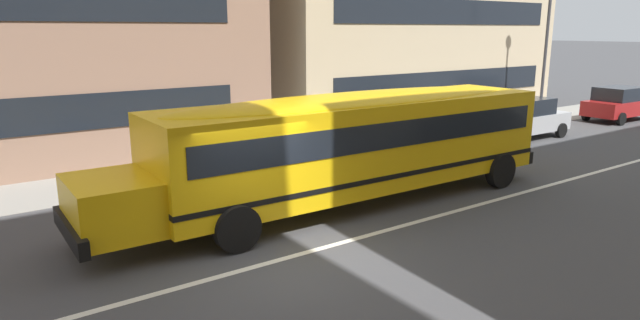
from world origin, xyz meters
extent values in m
plane|color=#424244|center=(0.00, 0.00, 0.00)|extent=(400.00, 400.00, 0.00)
cube|color=gray|center=(0.00, 7.51, 0.01)|extent=(120.00, 3.00, 0.01)
cube|color=silver|center=(0.00, 0.00, 0.00)|extent=(110.00, 0.16, 0.01)
cube|color=yellow|center=(3.69, 1.99, 1.56)|extent=(10.77, 2.62, 2.15)
cube|color=yellow|center=(-2.46, 2.10, 1.02)|extent=(1.59, 2.07, 1.07)
cube|color=black|center=(-3.24, 2.11, 0.66)|extent=(0.24, 2.44, 0.35)
cube|color=black|center=(9.13, 1.90, 0.66)|extent=(0.24, 2.44, 0.35)
cube|color=black|center=(3.69, 1.99, 1.95)|extent=(10.13, 2.65, 0.62)
cube|color=black|center=(3.69, 1.99, 0.93)|extent=(10.79, 2.65, 0.12)
ellipsoid|color=yellow|center=(3.69, 1.99, 2.63)|extent=(10.34, 2.42, 0.35)
cylinder|color=red|center=(0.28, 3.45, 1.45)|extent=(0.44, 0.44, 0.03)
cylinder|color=black|center=(-0.41, 0.84, 0.49)|extent=(0.98, 0.29, 0.98)
cylinder|color=black|center=(-0.37, 3.28, 0.49)|extent=(0.98, 0.29, 0.98)
cylinder|color=black|center=(7.74, 0.71, 0.49)|extent=(0.98, 0.29, 0.98)
cylinder|color=black|center=(7.78, 3.14, 0.49)|extent=(0.98, 0.29, 0.98)
cube|color=#B7BABF|center=(14.65, 4.73, 0.65)|extent=(3.91, 1.73, 0.70)
cube|color=black|center=(14.50, 4.73, 1.32)|extent=(2.21, 1.58, 0.64)
cylinder|color=black|center=(15.95, 5.56, 0.30)|extent=(0.60, 0.19, 0.60)
cylinder|color=black|center=(15.94, 3.86, 0.30)|extent=(0.60, 0.19, 0.60)
cylinder|color=black|center=(13.35, 5.59, 0.30)|extent=(0.60, 0.19, 0.60)
cylinder|color=black|center=(13.34, 3.89, 0.30)|extent=(0.60, 0.19, 0.60)
cube|color=maroon|center=(22.26, 4.73, 0.65)|extent=(3.95, 1.81, 0.70)
cube|color=black|center=(22.11, 4.73, 1.32)|extent=(2.24, 1.62, 0.64)
cylinder|color=black|center=(23.58, 5.54, 0.30)|extent=(0.60, 0.20, 0.60)
cylinder|color=black|center=(20.98, 5.62, 0.30)|extent=(0.60, 0.20, 0.60)
cylinder|color=black|center=(20.93, 3.92, 0.30)|extent=(0.60, 0.20, 0.60)
cylinder|color=#38383D|center=(18.90, 6.81, 3.25)|extent=(0.14, 0.14, 6.50)
cube|color=black|center=(14.80, 8.99, 1.92)|extent=(13.51, 0.04, 1.10)
cube|color=black|center=(14.80, 8.99, 5.12)|extent=(13.51, 0.04, 1.10)
camera|label=1|loc=(-5.02, -8.51, 4.35)|focal=30.79mm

